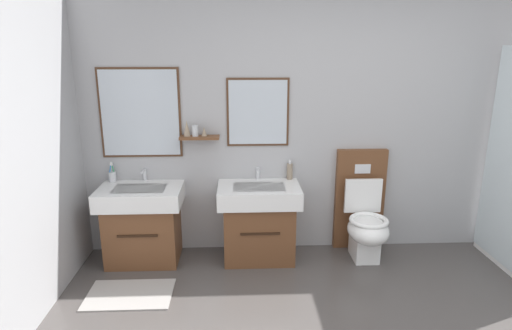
# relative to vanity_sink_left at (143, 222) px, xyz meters

# --- Properties ---
(wall_back) EXTENTS (5.05, 0.27, 2.52)m
(wall_back) POSITION_rel_vanity_sink_left_xyz_m (1.82, 0.28, 0.88)
(wall_back) COLOR #A8A8AA
(wall_back) RESTS_ON ground
(bath_mat) EXTENTS (0.68, 0.44, 0.01)m
(bath_mat) POSITION_rel_vanity_sink_left_xyz_m (0.00, -0.61, -0.38)
(bath_mat) COLOR #9E9993
(bath_mat) RESTS_ON ground
(vanity_sink_left) EXTENTS (0.75, 0.52, 0.72)m
(vanity_sink_left) POSITION_rel_vanity_sink_left_xyz_m (0.00, 0.00, 0.00)
(vanity_sink_left) COLOR brown
(vanity_sink_left) RESTS_ON ground
(tap_on_left_sink) EXTENTS (0.03, 0.13, 0.11)m
(tap_on_left_sink) POSITION_rel_vanity_sink_left_xyz_m (0.00, 0.19, 0.40)
(tap_on_left_sink) COLOR silver
(tap_on_left_sink) RESTS_ON vanity_sink_left
(vanity_sink_right) EXTENTS (0.75, 0.52, 0.72)m
(vanity_sink_right) POSITION_rel_vanity_sink_left_xyz_m (1.07, 0.00, 0.00)
(vanity_sink_right) COLOR brown
(vanity_sink_right) RESTS_ON ground
(tap_on_right_sink) EXTENTS (0.03, 0.13, 0.11)m
(tap_on_right_sink) POSITION_rel_vanity_sink_left_xyz_m (1.07, 0.19, 0.40)
(tap_on_right_sink) COLOR silver
(tap_on_right_sink) RESTS_ON vanity_sink_right
(toilet) EXTENTS (0.48, 0.62, 1.00)m
(toilet) POSITION_rel_vanity_sink_left_xyz_m (2.07, 0.02, -0.01)
(toilet) COLOR brown
(toilet) RESTS_ON ground
(toothbrush_cup) EXTENTS (0.07, 0.07, 0.19)m
(toothbrush_cup) POSITION_rel_vanity_sink_left_xyz_m (-0.29, 0.18, 0.39)
(toothbrush_cup) COLOR silver
(toothbrush_cup) RESTS_ON vanity_sink_left
(soap_dispenser) EXTENTS (0.06, 0.06, 0.19)m
(soap_dispenser) POSITION_rel_vanity_sink_left_xyz_m (1.38, 0.19, 0.41)
(soap_dispenser) COLOR gray
(soap_dispenser) RESTS_ON vanity_sink_right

